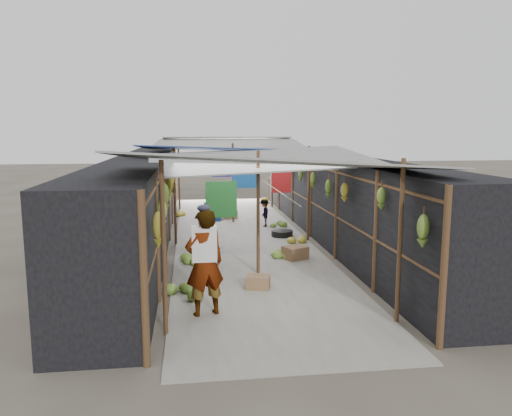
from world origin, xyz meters
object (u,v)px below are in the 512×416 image
shopper_blue (212,222)px  vendor_seated (264,213)px  crate_near (258,282)px  vendor_elderly (205,263)px  black_basin (282,234)px

shopper_blue → vendor_seated: bearing=28.0°
crate_near → shopper_blue: size_ratio=0.30×
crate_near → vendor_elderly: size_ratio=0.25×
black_basin → vendor_seated: vendor_seated is taller
black_basin → vendor_seated: size_ratio=0.70×
vendor_seated → crate_near: bearing=-7.1°
shopper_blue → vendor_seated: 3.37m
black_basin → vendor_elderly: 6.36m
black_basin → vendor_seated: bearing=100.5°
black_basin → vendor_elderly: size_ratio=0.35×
crate_near → shopper_blue: 3.39m
black_basin → vendor_elderly: vendor_elderly is taller
crate_near → vendor_elderly: 1.79m
black_basin → shopper_blue: size_ratio=0.43×
crate_near → black_basin: (1.33, 4.60, -0.04)m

